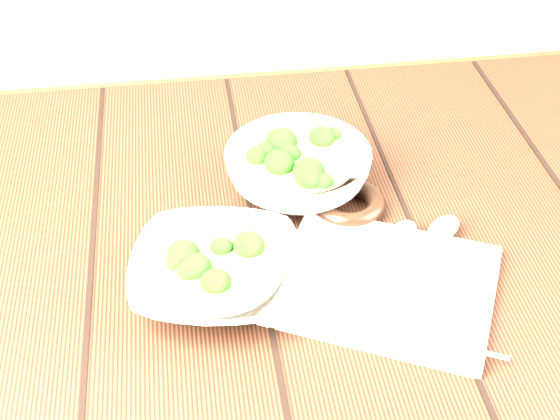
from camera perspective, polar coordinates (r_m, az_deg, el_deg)
name	(u,v)px	position (r m, az deg, el deg)	size (l,w,h in m)	color
table	(272,303)	(1.05, -0.60, -6.83)	(1.20, 0.80, 0.75)	#32190E
soup_bowl_front	(216,273)	(0.89, -4.70, -4.65)	(0.23, 0.23, 0.05)	silver
soup_bowl_back	(298,169)	(1.03, 1.31, 3.05)	(0.20, 0.20, 0.07)	silver
trivet	(348,204)	(1.01, 5.02, 0.47)	(0.10, 0.10, 0.02)	black
napkin	(385,284)	(0.91, 7.69, -5.40)	(0.24, 0.20, 0.01)	beige
spoon_left	(391,254)	(0.93, 8.11, -3.17)	(0.13, 0.18, 0.01)	#B7B4A2
spoon_right	(428,245)	(0.95, 10.75, -2.53)	(0.16, 0.15, 0.01)	#B7B4A2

